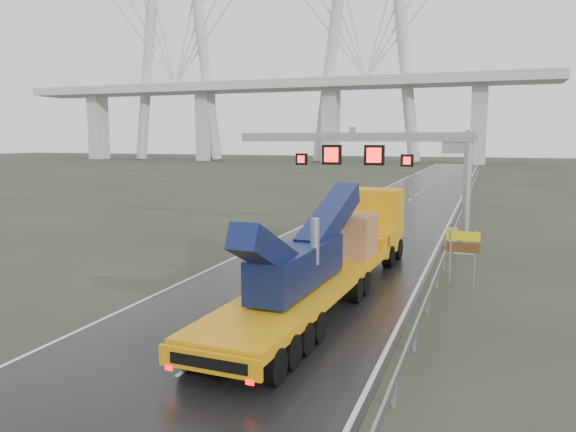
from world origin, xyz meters
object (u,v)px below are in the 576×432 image
at_px(sign_gantry, 386,157).
at_px(exit_sign_pair, 463,247).
at_px(striped_barrier, 451,238).
at_px(heavy_haul_truck, 340,248).

bearing_deg(sign_gantry, exit_sign_pair, -58.00).
bearing_deg(striped_barrier, heavy_haul_truck, -113.48).
height_order(heavy_haul_truck, striped_barrier, heavy_haul_truck).
distance_m(sign_gantry, striped_barrier, 6.54).
distance_m(sign_gantry, exit_sign_pair, 10.17).
xyz_separation_m(heavy_haul_truck, striped_barrier, (4.13, 11.62, -1.23)).
height_order(sign_gantry, striped_barrier, sign_gantry).
relative_size(sign_gantry, heavy_haul_truck, 0.74).
relative_size(heavy_haul_truck, exit_sign_pair, 7.83).
distance_m(heavy_haul_truck, striped_barrier, 12.40).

